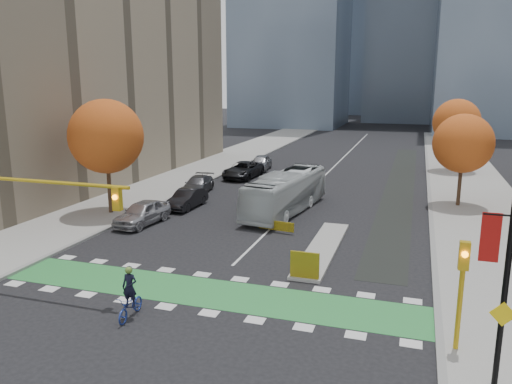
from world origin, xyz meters
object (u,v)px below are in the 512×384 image
Objects in this scene: tree_east_far at (457,122)px; cyclist at (130,301)px; tree_west at (106,136)px; bus at (286,192)px; parked_car_c at (198,185)px; parked_car_b at (187,199)px; parked_car_a at (142,213)px; parked_car_e at (261,163)px; traffic_signal_east at (462,280)px; parked_car_d at (243,170)px; banner_lamppost at (510,249)px; tree_east_near at (463,144)px; hazard_board at (305,265)px; traffic_signal_west at (23,203)px.

cyclist is (-14.35, -39.73, -4.51)m from tree_east_far.
tree_west is 0.77× the size of bus.
parked_car_c is (3.00, 8.48, -4.91)m from tree_west.
bus is (11.88, 4.47, -4.12)m from tree_west.
parked_car_b is (-20.04, -22.65, -4.52)m from tree_east_far.
parked_car_a reaches higher than parked_car_b.
parked_car_b is 17.65m from parked_car_e.
traffic_signal_east is 33.77m from parked_car_d.
parked_car_a is (-19.93, 12.85, -3.81)m from banner_lamppost.
traffic_signal_east is 12.57m from cyclist.
cyclist is at bearing -53.52° from tree_west.
parked_car_e reaches higher than parked_car_c.
parked_car_e is at bearing -165.77° from tree_east_far.
tree_east_far is at bearing 58.64° from parked_car_a.
tree_west is at bearing -157.38° from tree_east_near.
tree_east_near is 21.06m from parked_car_b.
traffic_signal_east is 2.92m from banner_lamppost.
traffic_signal_east reaches higher than bus.
parked_car_c is at bearing 103.78° from cyclist.
tree_east_far is at bearing 30.12° from parked_car_d.
cyclist is at bearing -120.27° from tree_east_near.
banner_lamppost reaches higher than tree_east_near.
tree_west is 13.34m from bus.
tree_east_near reaches higher than parked_car_e.
banner_lamppost is (7.50, -6.70, 3.81)m from hazard_board.
hazard_board is 0.13× the size of bus.
tree_east_far is at bearing 31.69° from parked_car_c.
parked_car_c is (-1.46, 5.13, -0.02)m from parked_car_b.
traffic_signal_east is at bearing -93.81° from tree_east_near.
tree_east_near is 22.66m from traffic_signal_east.
banner_lamppost is at bearing -68.34° from parked_car_e.
bus is 2.27× the size of parked_car_e.
hazard_board is 13.23m from traffic_signal_west.
traffic_signal_west is 1.81× the size of parked_car_e.
parked_car_a and parked_car_d have the same top height.
parked_car_c is at bearing -175.87° from tree_east_near.
parked_car_d is 5.01m from parked_car_e.
banner_lamppost reaches higher than traffic_signal_west.
parked_car_e is at bearing 117.81° from banner_lamppost.
banner_lamppost is 3.79× the size of cyclist.
traffic_signal_east is 37.95m from parked_car_e.
tree_east_near is 0.66× the size of bus.
bus is at bearing 122.04° from traffic_signal_east.
parked_car_e reaches higher than parked_car_a.
traffic_signal_east is 24.11m from parked_car_b.
tree_east_near is 1.46× the size of parked_car_c.
parked_car_d is at bearing 162.91° from tree_east_near.
hazard_board is 0.30× the size of parked_car_a.
tree_east_far is 0.90× the size of traffic_signal_west.
parked_car_b is at bearing 88.61° from traffic_signal_west.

